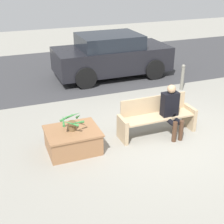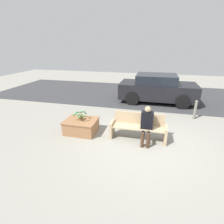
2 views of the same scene
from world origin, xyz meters
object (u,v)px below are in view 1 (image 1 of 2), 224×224
(bench, at_px, (156,117))
(bollard_post, at_px, (183,76))
(parked_car, at_px, (111,56))
(person_seated, at_px, (172,109))
(planter_box, at_px, (73,139))
(potted_plant, at_px, (72,122))

(bench, height_order, bollard_post, bench)
(parked_car, relative_size, bollard_post, 4.83)
(bench, distance_m, person_seated, 0.41)
(parked_car, xyz_separation_m, bollard_post, (1.64, -2.13, -0.32))
(planter_box, relative_size, parked_car, 0.28)
(potted_plant, xyz_separation_m, parked_car, (2.63, 4.45, 0.08))
(potted_plant, bearing_deg, bollard_post, 28.54)
(planter_box, bearing_deg, potted_plant, 116.38)
(bollard_post, bearing_deg, potted_plant, -151.46)
(person_seated, relative_size, potted_plant, 2.44)
(bench, bearing_deg, planter_box, -178.69)
(person_seated, bearing_deg, bollard_post, 52.02)
(planter_box, relative_size, potted_plant, 2.26)
(parked_car, bearing_deg, planter_box, -120.59)
(bench, bearing_deg, potted_plant, -178.76)
(person_seated, distance_m, potted_plant, 2.35)
(potted_plant, distance_m, bollard_post, 4.86)
(bench, relative_size, parked_car, 0.46)
(bench, height_order, person_seated, person_seated)
(bench, distance_m, parked_car, 4.45)
(person_seated, xyz_separation_m, parked_car, (0.29, 4.59, 0.09))
(person_seated, bearing_deg, potted_plant, 176.50)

